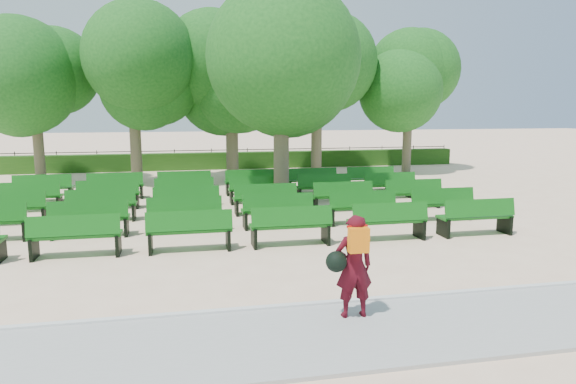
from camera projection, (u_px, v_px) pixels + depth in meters
name	position (u px, v px, depth m)	size (l,w,h in m)	color
ground	(277.00, 224.00, 14.72)	(120.00, 120.00, 0.00)	beige
paving	(370.00, 332.00, 7.56)	(30.00, 2.20, 0.06)	#A4A4A0
curb	(345.00, 303.00, 8.67)	(30.00, 0.12, 0.10)	silver
hedge	(230.00, 161.00, 28.17)	(26.00, 0.70, 0.90)	#204A13
fence	(230.00, 168.00, 28.63)	(26.00, 0.10, 1.02)	black
tree_line	(239.00, 178.00, 24.38)	(21.80, 6.80, 7.04)	#1D601B
bench_array	(226.00, 212.00, 15.91)	(2.00, 0.75, 1.24)	#105C12
tree_among	(281.00, 70.00, 16.80)	(5.01, 5.01, 6.79)	brown
person	(353.00, 265.00, 7.93)	(0.77, 0.46, 1.63)	#430913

